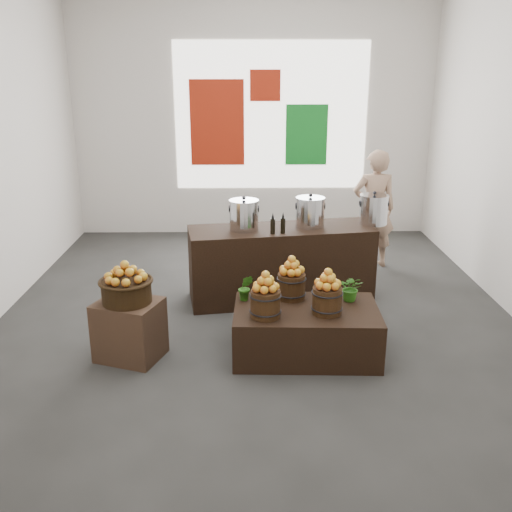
{
  "coord_description": "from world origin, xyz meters",
  "views": [
    {
      "loc": [
        -0.11,
        -6.26,
        2.78
      ],
      "look_at": [
        -0.01,
        -0.4,
        0.84
      ],
      "focal_mm": 40.0,
      "sensor_mm": 36.0,
      "label": 1
    }
  ],
  "objects_px": {
    "stock_pot_left": "(244,216)",
    "stock_pot_center": "(310,213)",
    "stock_pot_right": "(374,210)",
    "display_table": "(306,331)",
    "counter": "(281,264)",
    "wicker_basket": "(127,291)",
    "shopper": "(374,209)",
    "crate": "(130,330)"
  },
  "relations": [
    {
      "from": "stock_pot_center",
      "to": "stock_pot_right",
      "type": "xyz_separation_m",
      "value": [
        0.81,
        0.13,
        0.0
      ]
    },
    {
      "from": "stock_pot_left",
      "to": "shopper",
      "type": "xyz_separation_m",
      "value": [
        1.85,
        1.31,
        -0.24
      ]
    },
    {
      "from": "display_table",
      "to": "wicker_basket",
      "type": "bearing_deg",
      "value": -176.32
    },
    {
      "from": "wicker_basket",
      "to": "shopper",
      "type": "xyz_separation_m",
      "value": [
        2.99,
        2.77,
        0.14
      ]
    },
    {
      "from": "crate",
      "to": "display_table",
      "type": "height_order",
      "value": "crate"
    },
    {
      "from": "counter",
      "to": "stock_pot_right",
      "type": "relative_size",
      "value": 6.47
    },
    {
      "from": "crate",
      "to": "wicker_basket",
      "type": "bearing_deg",
      "value": 0.0
    },
    {
      "from": "crate",
      "to": "shopper",
      "type": "relative_size",
      "value": 0.35
    },
    {
      "from": "counter",
      "to": "shopper",
      "type": "distance_m",
      "value": 1.91
    },
    {
      "from": "crate",
      "to": "stock_pot_left",
      "type": "xyz_separation_m",
      "value": [
        1.14,
        1.46,
        0.79
      ]
    },
    {
      "from": "display_table",
      "to": "stock_pot_right",
      "type": "relative_size",
      "value": 4.15
    },
    {
      "from": "display_table",
      "to": "counter",
      "type": "distance_m",
      "value": 1.51
    },
    {
      "from": "stock_pot_left",
      "to": "stock_pot_right",
      "type": "xyz_separation_m",
      "value": [
        1.61,
        0.26,
        0.0
      ]
    },
    {
      "from": "display_table",
      "to": "shopper",
      "type": "relative_size",
      "value": 0.85
    },
    {
      "from": "wicker_basket",
      "to": "counter",
      "type": "distance_m",
      "value": 2.22
    },
    {
      "from": "counter",
      "to": "stock_pot_right",
      "type": "distance_m",
      "value": 1.33
    },
    {
      "from": "display_table",
      "to": "shopper",
      "type": "xyz_separation_m",
      "value": [
        1.23,
        2.72,
        0.6
      ]
    },
    {
      "from": "display_table",
      "to": "counter",
      "type": "bearing_deg",
      "value": 98.71
    },
    {
      "from": "shopper",
      "to": "counter",
      "type": "bearing_deg",
      "value": 39.83
    },
    {
      "from": "counter",
      "to": "stock_pot_center",
      "type": "xyz_separation_m",
      "value": [
        0.35,
        0.06,
        0.63
      ]
    },
    {
      "from": "crate",
      "to": "display_table",
      "type": "relative_size",
      "value": 0.42
    },
    {
      "from": "counter",
      "to": "stock_pot_left",
      "type": "height_order",
      "value": "stock_pot_left"
    },
    {
      "from": "counter",
      "to": "stock_pot_left",
      "type": "relative_size",
      "value": 6.47
    },
    {
      "from": "stock_pot_right",
      "to": "display_table",
      "type": "bearing_deg",
      "value": -120.65
    },
    {
      "from": "display_table",
      "to": "crate",
      "type": "bearing_deg",
      "value": -176.32
    },
    {
      "from": "shopper",
      "to": "crate",
      "type": "bearing_deg",
      "value": 41.1
    },
    {
      "from": "display_table",
      "to": "stock_pot_center",
      "type": "height_order",
      "value": "stock_pot_center"
    },
    {
      "from": "stock_pot_left",
      "to": "stock_pot_center",
      "type": "bearing_deg",
      "value": 9.09
    },
    {
      "from": "wicker_basket",
      "to": "counter",
      "type": "relative_size",
      "value": 0.21
    },
    {
      "from": "stock_pot_right",
      "to": "wicker_basket",
      "type": "bearing_deg",
      "value": -148.06
    },
    {
      "from": "wicker_basket",
      "to": "display_table",
      "type": "relative_size",
      "value": 0.33
    },
    {
      "from": "wicker_basket",
      "to": "stock_pot_left",
      "type": "distance_m",
      "value": 1.89
    },
    {
      "from": "counter",
      "to": "stock_pot_left",
      "type": "distance_m",
      "value": 0.78
    },
    {
      "from": "crate",
      "to": "counter",
      "type": "height_order",
      "value": "counter"
    },
    {
      "from": "counter",
      "to": "shopper",
      "type": "bearing_deg",
      "value": 32.42
    },
    {
      "from": "stock_pot_center",
      "to": "display_table",
      "type": "bearing_deg",
      "value": -96.72
    },
    {
      "from": "display_table",
      "to": "stock_pot_left",
      "type": "xyz_separation_m",
      "value": [
        -0.62,
        1.41,
        0.84
      ]
    },
    {
      "from": "wicker_basket",
      "to": "shopper",
      "type": "height_order",
      "value": "shopper"
    },
    {
      "from": "crate",
      "to": "counter",
      "type": "xyz_separation_m",
      "value": [
        1.59,
        1.53,
        0.16
      ]
    },
    {
      "from": "crate",
      "to": "stock_pot_right",
      "type": "relative_size",
      "value": 1.73
    },
    {
      "from": "wicker_basket",
      "to": "display_table",
      "type": "height_order",
      "value": "wicker_basket"
    },
    {
      "from": "stock_pot_left",
      "to": "shopper",
      "type": "relative_size",
      "value": 0.2
    }
  ]
}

